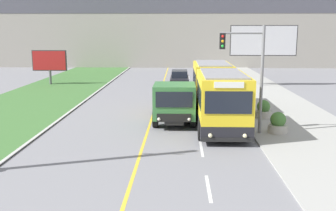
# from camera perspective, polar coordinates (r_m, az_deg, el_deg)

# --- Properties ---
(city_bus) EXTENTS (2.62, 12.13, 3.21)m
(city_bus) POSITION_cam_1_polar(r_m,az_deg,el_deg) (24.09, 7.04, 1.83)
(city_bus) COLOR yellow
(city_bus) RESTS_ON ground_plane
(dump_truck) EXTENTS (2.43, 6.39, 2.41)m
(dump_truck) POSITION_cam_1_polar(r_m,az_deg,el_deg) (22.99, 0.97, 0.50)
(dump_truck) COLOR black
(dump_truck) RESTS_ON ground_plane
(car_distant) EXTENTS (1.80, 4.30, 1.45)m
(car_distant) POSITION_cam_1_polar(r_m,az_deg,el_deg) (39.15, 1.68, 3.99)
(car_distant) COLOR black
(car_distant) RESTS_ON ground_plane
(traffic_light_mast) EXTENTS (2.28, 0.32, 5.64)m
(traffic_light_mast) POSITION_cam_1_polar(r_m,az_deg,el_deg) (20.53, 11.71, 5.67)
(traffic_light_mast) COLOR slate
(traffic_light_mast) RESTS_ON ground_plane
(billboard_large) EXTENTS (6.40, 0.24, 5.86)m
(billboard_large) POSITION_cam_1_polar(r_m,az_deg,el_deg) (39.27, 13.68, 8.97)
(billboard_large) COLOR #59595B
(billboard_large) RESTS_ON ground_plane
(billboard_small) EXTENTS (3.43, 0.24, 3.43)m
(billboard_small) POSITION_cam_1_polar(r_m,az_deg,el_deg) (41.05, -16.83, 6.15)
(billboard_small) COLOR #59595B
(billboard_small) RESTS_ON ground_plane
(planter_round_near) EXTENTS (1.02, 1.02, 1.12)m
(planter_round_near) POSITION_cam_1_polar(r_m,az_deg,el_deg) (21.37, 15.66, -2.56)
(planter_round_near) COLOR #B7B2A8
(planter_round_near) RESTS_ON sidewalk_right
(planter_round_second) EXTENTS (1.00, 1.00, 1.09)m
(planter_round_second) POSITION_cam_1_polar(r_m,az_deg,el_deg) (24.90, 13.68, -0.62)
(planter_round_second) COLOR #B7B2A8
(planter_round_second) RESTS_ON sidewalk_right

